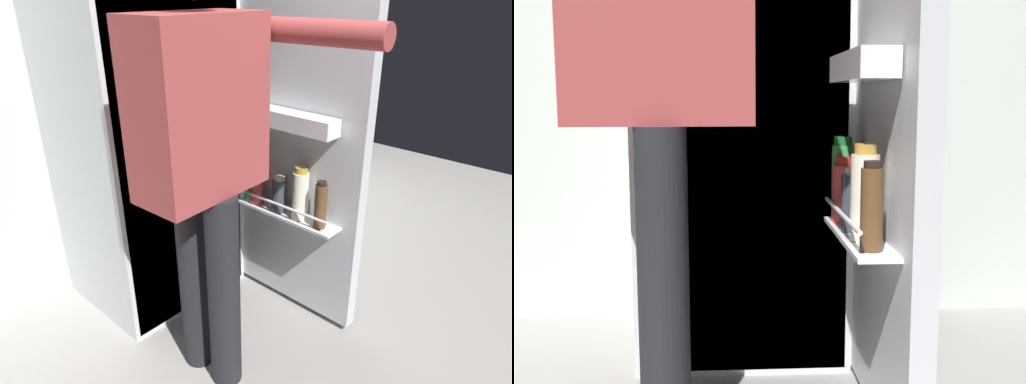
% 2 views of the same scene
% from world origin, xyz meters
% --- Properties ---
extents(refrigerator, '(0.74, 1.25, 1.80)m').
position_xyz_m(refrigerator, '(0.03, 0.49, 0.90)').
color(refrigerator, silver).
rests_on(refrigerator, ground_plane).
extents(person, '(0.56, 0.73, 1.60)m').
position_xyz_m(person, '(-0.19, -0.10, 0.96)').
color(person, black).
rests_on(person, ground_plane).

